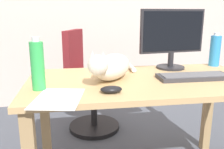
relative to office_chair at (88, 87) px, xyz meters
name	(u,v)px	position (x,y,z in m)	size (l,w,h in m)	color
desk	(143,95)	(0.29, -0.83, 0.19)	(1.39, 0.73, 0.71)	tan
office_chair	(88,87)	(0.00, 0.00, 0.00)	(0.51, 0.49, 0.95)	black
monitor	(172,37)	(0.56, -0.58, 0.52)	(0.48, 0.20, 0.42)	#232328
keyboard	(194,77)	(0.59, -0.87, 0.31)	(0.44, 0.15, 0.03)	#333338
cat	(111,66)	(0.09, -0.81, 0.37)	(0.35, 0.53, 0.20)	silver
computer_mouse	(111,89)	(0.05, -1.07, 0.31)	(0.11, 0.06, 0.04)	black
paper_sheet	(58,98)	(-0.20, -1.11, 0.29)	(0.21, 0.30, 0.00)	white
water_bottle	(215,50)	(0.92, -0.54, 0.41)	(0.08, 0.08, 0.25)	#2D8CD1
spray_bottle	(38,65)	(-0.31, -0.95, 0.42)	(0.07, 0.07, 0.27)	green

